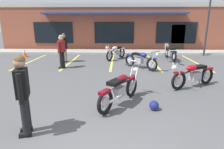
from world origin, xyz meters
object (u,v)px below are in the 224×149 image
motorcycle_red_sportbike (141,60)px  motorcycle_silver_naked (116,52)px  traffic_cone (25,53)px  parking_lot_lamp_post (211,4)px  person_near_building (23,91)px  helmet_on_pavement (154,105)px  motorcycle_foreground_classic (120,89)px  motorcycle_black_cruiser (170,52)px  person_in_shorts_foreground (64,46)px  person_in_black_shirt (61,50)px  motorcycle_blue_standard (193,75)px

motorcycle_red_sportbike → motorcycle_silver_naked: same height
traffic_cone → parking_lot_lamp_post: parking_lot_lamp_post is taller
person_near_building → helmet_on_pavement: person_near_building is taller
motorcycle_foreground_classic → motorcycle_black_cruiser: bearing=65.4°
person_in_shorts_foreground → motorcycle_foreground_classic: bearing=-61.3°
person_in_black_shirt → traffic_cone: (-3.47, 3.11, -0.69)m
motorcycle_blue_standard → person_in_black_shirt: 6.21m
motorcycle_black_cruiser → person_in_shorts_foreground: person_in_shorts_foreground is taller
person_near_building → motorcycle_red_sportbike: bearing=63.5°
helmet_on_pavement → traffic_cone: 10.71m
helmet_on_pavement → traffic_cone: traffic_cone is taller
helmet_on_pavement → parking_lot_lamp_post: 10.71m
motorcycle_foreground_classic → person_near_building: bearing=-140.6°
motorcycle_black_cruiser → motorcycle_blue_standard: (-0.56, -5.33, 0.00)m
motorcycle_black_cruiser → parking_lot_lamp_post: size_ratio=0.39×
motorcycle_black_cruiser → person_in_shorts_foreground: bearing=-170.9°
motorcycle_red_sportbike → person_in_black_shirt: (-3.97, -0.04, 0.49)m
person_in_shorts_foreground → parking_lot_lamp_post: 9.87m
motorcycle_black_cruiser → person_near_building: 9.95m
motorcycle_blue_standard → motorcycle_foreground_classic: bearing=-148.5°
motorcycle_blue_standard → person_in_shorts_foreground: 7.28m
motorcycle_foreground_classic → motorcycle_red_sportbike: bearing=76.6°
motorcycle_blue_standard → parking_lot_lamp_post: parking_lot_lamp_post is taller
motorcycle_blue_standard → person_near_building: (-4.55, -3.20, 0.49)m
person_near_building → parking_lot_lamp_post: parking_lot_lamp_post is taller
person_in_black_shirt → helmet_on_pavement: 6.13m
motorcycle_foreground_classic → motorcycle_silver_naked: size_ratio=1.01×
motorcycle_foreground_classic → helmet_on_pavement: (0.90, -0.36, -0.33)m
motorcycle_foreground_classic → helmet_on_pavement: motorcycle_foreground_classic is taller
person_near_building → parking_lot_lamp_post: (7.90, 10.06, 2.50)m
person_near_building → traffic_cone: bearing=116.2°
person_near_building → traffic_cone: person_near_building is taller
person_in_shorts_foreground → traffic_cone: size_ratio=3.16×
person_in_black_shirt → helmet_on_pavement: size_ratio=6.44×
motorcycle_black_cruiser → person_in_black_shirt: (-6.10, -2.57, 0.49)m
motorcycle_foreground_classic → helmet_on_pavement: size_ratio=7.23×
motorcycle_foreground_classic → motorcycle_red_sportbike: same height
motorcycle_black_cruiser → motorcycle_red_sportbike: bearing=-130.0°
person_near_building → parking_lot_lamp_post: 13.04m
person_in_shorts_foreground → traffic_cone: 3.60m
motorcycle_black_cruiser → person_near_building: (-5.11, -8.52, 0.49)m
traffic_cone → person_near_building: bearing=-63.8°
traffic_cone → parking_lot_lamp_post: (12.37, 0.99, 3.19)m
motorcycle_foreground_classic → motorcycle_red_sportbike: (1.05, 4.40, 0.00)m
motorcycle_foreground_classic → motorcycle_silver_naked: (-0.24, 6.93, 0.00)m
motorcycle_foreground_classic → person_near_building: 2.56m
motorcycle_foreground_classic → motorcycle_red_sportbike: 4.52m
person_near_building → motorcycle_blue_standard: bearing=35.1°
motorcycle_red_sportbike → motorcycle_silver_naked: size_ratio=0.91×
motorcycle_red_sportbike → person_in_shorts_foreground: person_in_shorts_foreground is taller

